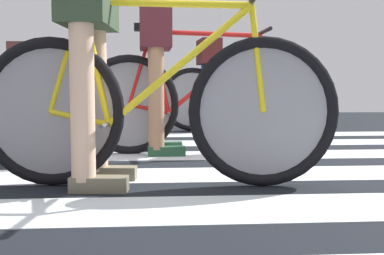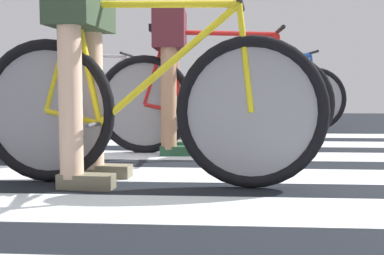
{
  "view_description": "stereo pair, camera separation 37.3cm",
  "coord_description": "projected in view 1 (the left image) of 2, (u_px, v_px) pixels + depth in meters",
  "views": [
    {
      "loc": [
        0.06,
        -2.64,
        0.48
      ],
      "look_at": [
        0.25,
        0.02,
        0.27
      ],
      "focal_mm": 44.18,
      "sensor_mm": 36.0,
      "label": 1
    },
    {
      "loc": [
        0.43,
        -2.64,
        0.48
      ],
      "look_at": [
        0.25,
        0.02,
        0.27
      ],
      "focal_mm": 44.18,
      "sensor_mm": 36.0,
      "label": 2
    }
  ],
  "objects": [
    {
      "name": "bicycle_3_of_4",
      "position": [
        236.0,
        97.0,
        5.41
      ],
      "size": [
        1.73,
        0.52,
        0.93
      ],
      "rotation": [
        0.0,
        0.0,
        0.1
      ],
      "color": "black",
      "rests_on": "ground"
    },
    {
      "name": "crosswalk_markings",
      "position": [
        150.0,
        175.0,
        2.56
      ],
      "size": [
        5.42,
        4.99,
        0.0
      ],
      "color": "silver",
      "rests_on": "ground"
    },
    {
      "name": "bicycle_1_of_4",
      "position": [
        156.0,
        106.0,
        2.25
      ],
      "size": [
        1.73,
        0.52,
        0.93
      ],
      "rotation": [
        0.0,
        0.0,
        -0.09
      ],
      "color": "black",
      "rests_on": "ground"
    },
    {
      "name": "bicycle_2_of_4",
      "position": [
        199.0,
        101.0,
        3.43
      ],
      "size": [
        1.74,
        0.52,
        0.93
      ],
      "rotation": [
        0.0,
        0.0,
        0.03
      ],
      "color": "black",
      "rests_on": "ground"
    },
    {
      "name": "ground",
      "position": [
        148.0,
        174.0,
        2.66
      ],
      "size": [
        18.0,
        14.0,
        0.02
      ],
      "color": "black"
    },
    {
      "name": "cyclist_4_of_4",
      "position": [
        24.0,
        74.0,
        5.38
      ],
      "size": [
        0.33,
        0.42,
        1.0
      ],
      "rotation": [
        0.0,
        0.0,
        -0.05
      ],
      "color": "brown",
      "rests_on": "ground"
    },
    {
      "name": "cyclist_1_of_4",
      "position": [
        90.0,
        46.0,
        2.24
      ],
      "size": [
        0.35,
        0.43,
        1.04
      ],
      "rotation": [
        0.0,
        0.0,
        -0.09
      ],
      "color": "beige",
      "rests_on": "ground"
    },
    {
      "name": "bicycle_4_of_4",
      "position": [
        52.0,
        97.0,
        5.41
      ],
      "size": [
        1.74,
        0.52,
        0.93
      ],
      "rotation": [
        0.0,
        0.0,
        -0.05
      ],
      "color": "black",
      "rests_on": "ground"
    },
    {
      "name": "cyclist_3_of_4",
      "position": [
        209.0,
        72.0,
        5.34
      ],
      "size": [
        0.35,
        0.43,
        1.03
      ],
      "rotation": [
        0.0,
        0.0,
        0.1
      ],
      "color": "brown",
      "rests_on": "ground"
    },
    {
      "name": "cyclist_2_of_4",
      "position": [
        156.0,
        61.0,
        3.38
      ],
      "size": [
        0.32,
        0.42,
        1.03
      ],
      "rotation": [
        0.0,
        0.0,
        0.03
      ],
      "color": "#A87A5B",
      "rests_on": "ground"
    }
  ]
}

